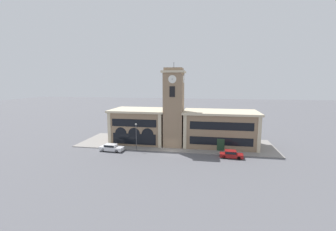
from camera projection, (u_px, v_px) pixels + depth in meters
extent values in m
plane|color=#56565B|center=(170.00, 152.00, 45.51)|extent=(300.00, 300.00, 0.00)
cube|color=gray|center=(175.00, 143.00, 51.90)|extent=(43.66, 13.15, 0.15)
cube|color=#897056|center=(174.00, 110.00, 48.74)|extent=(4.07, 4.07, 16.04)
cube|color=beige|center=(174.00, 72.00, 47.51)|extent=(4.77, 4.77, 0.45)
cube|color=#897056|center=(174.00, 69.00, 47.44)|extent=(3.75, 3.75, 0.60)
cylinder|color=#4C4C51|center=(174.00, 65.00, 47.30)|extent=(0.10, 0.10, 1.20)
cylinder|color=silver|center=(172.00, 79.00, 45.71)|extent=(1.66, 0.10, 1.66)
cylinder|color=black|center=(172.00, 79.00, 45.65)|extent=(0.13, 0.04, 0.13)
cylinder|color=silver|center=(184.00, 79.00, 47.38)|extent=(0.10, 1.66, 1.66)
cylinder|color=black|center=(184.00, 79.00, 47.37)|extent=(0.04, 0.13, 0.13)
cube|color=black|center=(172.00, 92.00, 46.10)|extent=(1.14, 0.10, 2.20)
cube|color=#897056|center=(140.00, 127.00, 53.06)|extent=(12.16, 8.65, 7.41)
cube|color=beige|center=(140.00, 110.00, 52.48)|extent=(12.86, 9.35, 0.45)
cube|color=beige|center=(109.00, 129.00, 49.78)|extent=(0.70, 0.16, 7.41)
cube|color=beige|center=(160.00, 131.00, 47.80)|extent=(0.70, 0.16, 7.41)
cube|color=black|center=(134.00, 123.00, 48.57)|extent=(9.97, 0.10, 1.63)
cube|color=black|center=(134.00, 139.00, 49.09)|extent=(9.72, 0.10, 2.37)
cylinder|color=black|center=(121.00, 133.00, 49.43)|extent=(2.61, 0.06, 2.61)
cylinder|color=black|center=(134.00, 134.00, 48.91)|extent=(2.61, 0.06, 2.61)
cylinder|color=black|center=(148.00, 134.00, 48.38)|extent=(2.61, 0.06, 2.61)
cube|color=#897056|center=(220.00, 129.00, 49.87)|extent=(15.49, 8.65, 7.35)
cube|color=beige|center=(221.00, 112.00, 49.29)|extent=(16.19, 9.35, 0.45)
cube|color=beige|center=(185.00, 133.00, 46.87)|extent=(0.70, 0.16, 7.35)
cube|color=beige|center=(259.00, 135.00, 44.32)|extent=(0.70, 0.16, 7.35)
cube|color=black|center=(221.00, 126.00, 45.37)|extent=(12.70, 0.10, 1.62)
cube|color=#1E3823|center=(221.00, 145.00, 45.95)|extent=(1.50, 0.12, 2.65)
cube|color=black|center=(221.00, 141.00, 45.85)|extent=(12.70, 0.10, 1.65)
cube|color=silver|center=(112.00, 148.00, 46.26)|extent=(5.00, 2.08, 0.73)
cube|color=silver|center=(111.00, 145.00, 46.21)|extent=(2.45, 1.73, 0.52)
cube|color=black|center=(111.00, 145.00, 46.21)|extent=(2.36, 1.76, 0.39)
cylinder|color=black|center=(120.00, 149.00, 46.67)|extent=(0.70, 0.27, 0.69)
cylinder|color=black|center=(117.00, 151.00, 45.19)|extent=(0.70, 0.27, 0.69)
cylinder|color=black|center=(107.00, 148.00, 47.39)|extent=(0.70, 0.27, 0.69)
cylinder|color=black|center=(103.00, 150.00, 45.91)|extent=(0.70, 0.27, 0.69)
cube|color=maroon|center=(231.00, 155.00, 42.13)|extent=(4.36, 2.00, 0.66)
cube|color=maroon|center=(230.00, 152.00, 42.08)|extent=(2.14, 1.68, 0.58)
cube|color=black|center=(230.00, 152.00, 42.08)|extent=(2.06, 1.71, 0.43)
cylinder|color=black|center=(238.00, 156.00, 42.57)|extent=(0.64, 0.26, 0.63)
cylinder|color=black|center=(239.00, 158.00, 41.13)|extent=(0.64, 0.26, 0.63)
cylinder|color=black|center=(224.00, 154.00, 43.19)|extent=(0.64, 0.26, 0.63)
cylinder|color=black|center=(224.00, 157.00, 41.75)|extent=(0.64, 0.26, 0.63)
cylinder|color=#4C4C51|center=(136.00, 137.00, 46.77)|extent=(0.12, 0.12, 5.17)
sphere|color=silver|center=(136.00, 124.00, 46.36)|extent=(0.36, 0.36, 0.36)
cylinder|color=red|center=(227.00, 153.00, 43.78)|extent=(0.22, 0.22, 0.70)
sphere|color=red|center=(227.00, 150.00, 43.71)|extent=(0.19, 0.19, 0.19)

